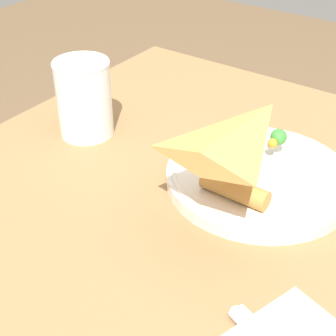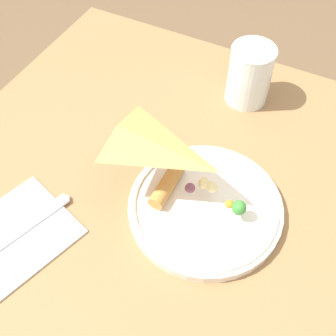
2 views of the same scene
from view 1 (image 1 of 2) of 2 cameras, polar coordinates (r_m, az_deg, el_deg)
name	(u,v)px [view 1 (image 1 of 2)]	position (r m, az deg, el deg)	size (l,w,h in m)	color
dining_table	(284,325)	(0.66, 12.68, -16.66)	(0.94, 0.75, 0.76)	olive
plate_pizza	(259,173)	(0.64, 10.09, -0.54)	(0.23, 0.23, 0.05)	silver
milk_glass	(84,99)	(0.73, -9.27, 7.51)	(0.08, 0.08, 0.11)	white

